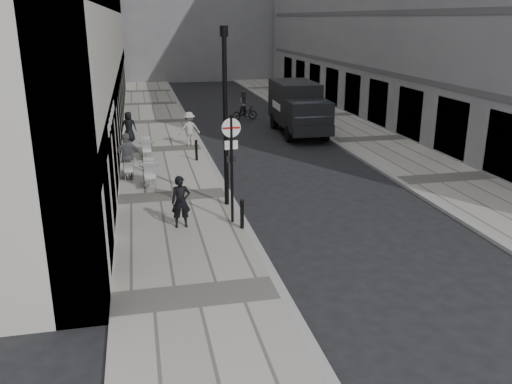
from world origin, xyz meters
The scene contains 16 objects.
ground centered at (0.00, 0.00, 0.00)m, with size 120.00×120.00×0.00m, color black.
sidewalk centered at (-2.00, 18.00, 0.06)m, with size 4.00×60.00×0.12m, color #A19C91.
far_sidewalk centered at (9.00, 18.00, 0.06)m, with size 4.00×60.00×0.12m, color #A19C91.
walking_man centered at (-1.98, 7.18, 0.93)m, with size 0.59×0.39×1.63m, color black.
sign_post centered at (-0.36, 7.26, 2.32)m, with size 0.59×0.11×3.44m.
lamppost centered at (-0.25, 9.00, 3.45)m, with size 0.27×0.27×5.98m.
bollard_near centered at (-0.17, 6.65, 0.56)m, with size 0.12×0.12×0.87m, color black.
bollard_far centered at (-0.60, 15.33, 0.57)m, with size 0.12×0.12×0.89m, color black.
panel_van centered at (5.77, 20.66, 1.61)m, with size 2.46×6.15×2.86m.
cyclist centered at (3.66, 25.55, 0.74)m, with size 1.85×1.03×1.89m.
pedestrian_a centered at (-3.60, 12.81, 1.07)m, with size 1.11×0.46×1.90m, color #5B5C60.
pedestrian_b centered at (-0.60, 18.45, 0.97)m, with size 1.10×0.63×1.71m, color #B9B2AB.
pedestrian_c centered at (-3.60, 20.14, 0.90)m, with size 0.76×0.50×1.56m, color black.
cafe_table_near centered at (-3.60, 13.06, 0.54)m, with size 0.65×1.46×0.83m.
cafe_table_mid centered at (-2.80, 11.81, 0.63)m, with size 0.78×1.76×1.00m.
cafe_table_far centered at (-2.80, 16.20, 0.59)m, with size 0.72×1.63×0.93m.
Camera 1 is at (-3.10, -8.71, 6.34)m, focal length 38.00 mm.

